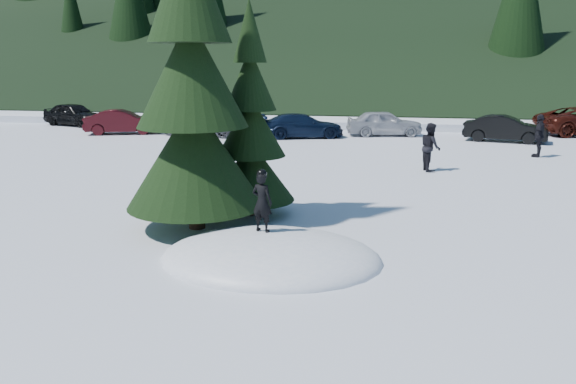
% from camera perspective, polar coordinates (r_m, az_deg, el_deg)
% --- Properties ---
extents(ground, '(200.00, 200.00, 0.00)m').
position_cam_1_polar(ground, '(11.37, -1.75, -6.83)').
color(ground, white).
rests_on(ground, ground).
extents(snow_mound, '(4.48, 3.52, 0.96)m').
position_cam_1_polar(snow_mound, '(11.37, -1.75, -6.83)').
color(snow_mound, white).
rests_on(snow_mound, ground).
extents(spruce_tall, '(3.20, 3.20, 8.60)m').
position_cam_1_polar(spruce_tall, '(13.05, -9.75, 10.48)').
color(spruce_tall, black).
rests_on(spruce_tall, ground).
extents(spruce_short, '(2.20, 2.20, 5.37)m').
position_cam_1_polar(spruce_short, '(14.19, -3.79, 5.91)').
color(spruce_short, black).
rests_on(spruce_short, ground).
extents(child_skier, '(0.51, 0.41, 1.22)m').
position_cam_1_polar(child_skier, '(11.41, -2.65, -1.03)').
color(child_skier, black).
rests_on(child_skier, snow_mound).
extents(adult_0, '(0.85, 0.99, 1.74)m').
position_cam_1_polar(adult_0, '(20.94, 14.27, 4.46)').
color(adult_0, black).
rests_on(adult_0, ground).
extents(adult_1, '(0.77, 1.12, 1.77)m').
position_cam_1_polar(adult_1, '(25.48, 24.15, 5.24)').
color(adult_1, black).
rests_on(adult_1, ground).
extents(car_0, '(4.42, 2.83, 1.40)m').
position_cam_1_polar(car_0, '(37.31, -20.92, 7.39)').
color(car_0, black).
rests_on(car_0, ground).
extents(car_1, '(4.22, 2.59, 1.31)m').
position_cam_1_polar(car_1, '(32.15, -16.47, 6.85)').
color(car_1, '#33090D').
rests_on(car_1, ground).
extents(car_2, '(5.33, 3.18, 1.39)m').
position_cam_1_polar(car_2, '(30.71, -8.15, 7.05)').
color(car_2, '#4B4D53').
rests_on(car_2, ground).
extents(car_3, '(4.63, 2.99, 1.25)m').
position_cam_1_polar(car_3, '(29.31, 1.43, 6.75)').
color(car_3, black).
rests_on(car_3, ground).
extents(car_4, '(4.22, 2.34, 1.36)m').
position_cam_1_polar(car_4, '(30.54, 9.76, 6.93)').
color(car_4, '#9FA2A8').
rests_on(car_4, ground).
extents(car_5, '(4.15, 2.25, 1.30)m').
position_cam_1_polar(car_5, '(29.81, 21.20, 6.03)').
color(car_5, black).
rests_on(car_5, ground).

